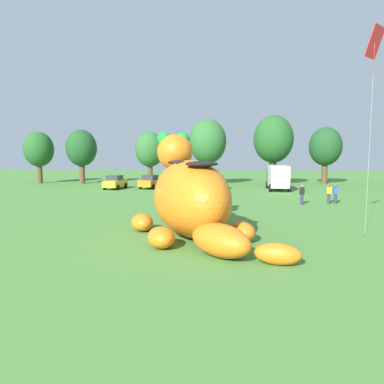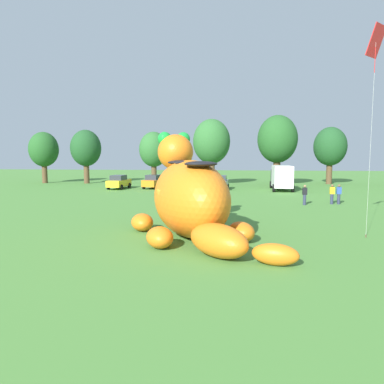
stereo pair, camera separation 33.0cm
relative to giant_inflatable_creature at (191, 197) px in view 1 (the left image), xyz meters
The scene contains 17 objects.
ground_plane 2.10m from the giant_inflatable_creature, 167.28° to the left, with size 160.00×160.00×0.00m, color #4C8438.
giant_inflatable_creature is the anchor object (origin of this frame).
car_yellow 27.45m from the giant_inflatable_creature, 115.25° to the left, with size 2.25×4.25×1.72m.
car_orange 26.99m from the giant_inflatable_creature, 106.10° to the left, with size 2.50×4.34×1.72m.
car_black 25.03m from the giant_inflatable_creature, 97.40° to the left, with size 2.46×4.33×1.72m.
car_silver 25.23m from the giant_inflatable_creature, 87.91° to the left, with size 2.16×4.21×1.72m.
box_truck 26.52m from the giant_inflatable_creature, 71.87° to the left, with size 2.54×6.47×2.95m.
tree_far_left 41.63m from the giant_inflatable_creature, 128.18° to the left, with size 4.31×4.31×7.65m.
tree_left 37.93m from the giant_inflatable_creature, 120.36° to the left, with size 4.46×4.46×7.91m.
tree_mid_left 34.94m from the giant_inflatable_creature, 105.16° to the left, with size 4.29×4.29×7.62m.
tree_centre_left 32.10m from the giant_inflatable_creature, 90.88° to the left, with size 5.19×5.19×9.21m.
tree_centre 33.42m from the giant_inflatable_creature, 75.01° to the left, with size 5.44×5.44×9.66m.
tree_centre_right 38.95m from the giant_inflatable_creature, 64.87° to the left, with size 4.64×4.64×8.23m.
spectator_near_inflatable 17.08m from the giant_inflatable_creature, 50.59° to the left, with size 0.38×0.26×1.71m.
spectator_mid_field 17.49m from the giant_inflatable_creature, 49.22° to the left, with size 0.38×0.26×1.71m.
spectator_by_cars 15.01m from the giant_inflatable_creature, 55.97° to the left, with size 0.38×0.26×1.71m.
tethered_flying_kite 11.75m from the giant_inflatable_creature, ahead, with size 1.13×1.13×10.46m.
Camera 1 is at (2.12, -18.31, 4.23)m, focal length 33.18 mm.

